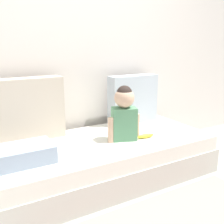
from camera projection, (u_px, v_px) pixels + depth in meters
name	position (u px, v px, depth m)	size (l,w,h in m)	color
ground_plane	(104.00, 176.00, 2.56)	(12.00, 12.00, 0.00)	#B2ADA3
back_wall	(76.00, 44.00, 2.75)	(5.19, 0.10, 2.38)	silver
couch	(104.00, 159.00, 2.51)	(1.99, 0.91, 0.36)	beige
throw_pillow_left	(30.00, 109.00, 2.43)	(0.58, 0.16, 0.56)	#C1B29E
throw_pillow_right	(133.00, 99.00, 2.96)	(0.54, 0.16, 0.51)	#B2BCC6
toddler	(124.00, 112.00, 2.42)	(0.33, 0.21, 0.49)	#568E66
banana	(146.00, 136.00, 2.51)	(0.17, 0.04, 0.04)	yellow
folded_blanket	(25.00, 154.00, 2.01)	(0.40, 0.28, 0.13)	#8E9EB2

